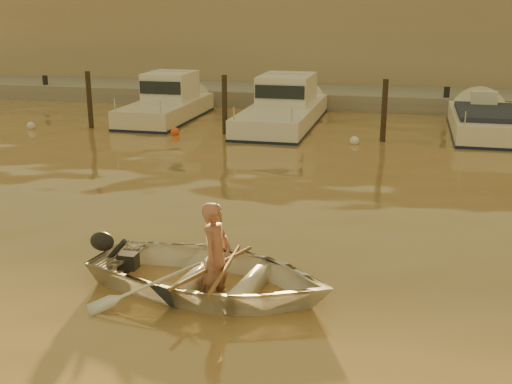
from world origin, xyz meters
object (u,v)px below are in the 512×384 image
(person, at_px, (216,258))
(waterfront_building, at_px, (402,42))
(moored_boat_1, at_px, (166,103))
(moored_boat_2, at_px, (283,108))
(moored_boat_3, at_px, (485,127))
(dinghy, at_px, (210,275))

(person, distance_m, waterfront_building, 25.43)
(waterfront_building, bearing_deg, moored_boat_1, -127.64)
(moored_boat_2, height_order, moored_boat_3, moored_boat_2)
(moored_boat_2, xyz_separation_m, moored_boat_3, (7.06, 0.00, -0.40))
(moored_boat_3, relative_size, waterfront_building, 0.14)
(moored_boat_1, xyz_separation_m, waterfront_building, (8.48, 11.00, 1.77))
(person, xyz_separation_m, moored_boat_2, (-1.79, 14.28, 0.05))
(person, height_order, moored_boat_3, person)
(moored_boat_1, height_order, waterfront_building, waterfront_building)
(waterfront_building, bearing_deg, moored_boat_3, -74.08)
(moored_boat_1, relative_size, moored_boat_2, 0.81)
(dinghy, bearing_deg, person, -90.00)
(moored_boat_1, bearing_deg, dinghy, -66.34)
(dinghy, relative_size, moored_boat_1, 0.62)
(moored_boat_1, distance_m, waterfront_building, 14.00)
(dinghy, xyz_separation_m, moored_boat_3, (5.37, 14.26, -0.06))
(person, relative_size, moored_boat_3, 0.28)
(moored_boat_1, relative_size, moored_boat_3, 1.00)
(person, distance_m, moored_boat_1, 15.62)
(person, xyz_separation_m, moored_boat_1, (-6.35, 14.28, 0.05))
(dinghy, bearing_deg, moored_boat_3, -12.22)
(dinghy, relative_size, person, 2.22)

